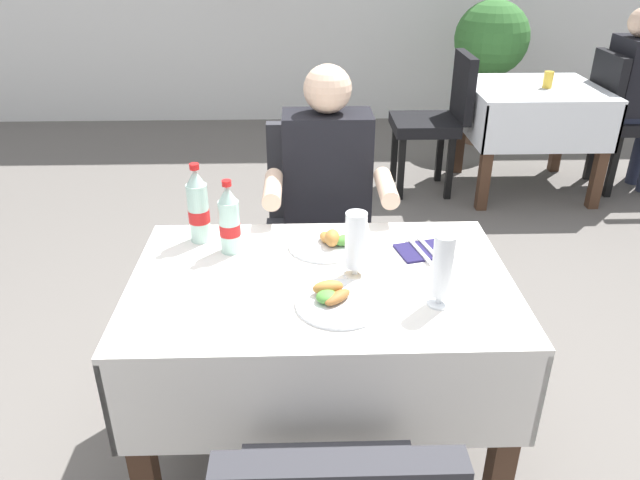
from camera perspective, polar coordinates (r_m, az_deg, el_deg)
The scene contains 17 objects.
ground_plane at distance 2.42m, azimuth -2.46°, elevation -18.28°, with size 11.00×11.00×0.00m, color #66605B.
main_dining_table at distance 2.00m, azimuth 0.09°, elevation -7.86°, with size 1.19×0.77×0.75m.
chair_far_diner_seat at distance 2.68m, azimuth -0.44°, elevation 1.45°, with size 0.44×0.50×0.97m.
seated_diner_far at distance 2.52m, azimuth 0.71°, elevation 3.59°, with size 0.50×0.46×1.26m.
plate_near_camera at distance 1.77m, azimuth 1.55°, elevation -5.62°, with size 0.26×0.26×0.05m.
plate_far_diner at distance 2.07m, azimuth 0.81°, elevation -0.24°, with size 0.25×0.25×0.07m.
beer_glass_left at distance 1.86m, azimuth 3.36°, elevation -0.46°, with size 0.07×0.07×0.22m.
beer_glass_middle at distance 1.75m, azimuth 11.37°, elevation -2.87°, with size 0.07×0.07×0.22m.
cola_bottle_primary at distance 2.11m, azimuth -11.34°, elevation 2.99°, with size 0.07×0.07×0.28m.
cola_bottle_secondary at distance 2.03m, azimuth -8.49°, elevation 1.76°, with size 0.07×0.07×0.26m.
napkin_cutlery_set at distance 2.08m, azimuth 9.66°, elevation -0.97°, with size 0.20×0.20×0.01m.
background_dining_table at distance 4.57m, azimuth 19.17°, elevation 11.14°, with size 0.89×0.83×0.75m.
background_chair_left at distance 4.39m, azimuth 10.99°, elevation 11.41°, with size 0.50×0.44×0.97m.
background_chair_right at distance 4.84m, azimuth 26.53°, elevation 10.55°, with size 0.50×0.44×0.97m.
background_patron at distance 4.83m, azimuth 27.45°, elevation 12.27°, with size 0.46×0.50×1.26m.
background_table_tumbler at distance 4.50m, azimuth 20.60°, elevation 13.89°, with size 0.06×0.06×0.11m, color gold.
potted_plant_corner at distance 5.53m, azimuth 15.71°, elevation 17.00°, with size 0.62×0.62×1.20m.
Camera 1 is at (0.05, -1.69, 1.73)m, focal length 34.14 mm.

